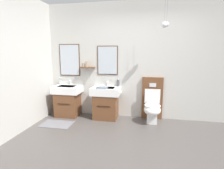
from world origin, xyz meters
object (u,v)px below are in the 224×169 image
object	(u,v)px
vanity_sink_right	(106,102)
folded_hand_towel	(103,88)
soap_dispenser	(118,83)
toilet	(152,105)
toothbrush_cup	(61,82)
vanity_sink_left	(68,100)

from	to	relation	value
vanity_sink_right	folded_hand_towel	size ratio (longest dim) A/B	3.43
soap_dispenser	folded_hand_towel	xyz separation A→B (m)	(-0.31, -0.33, -0.06)
toilet	soap_dispenser	distance (m)	0.95
toothbrush_cup	soap_dispenser	xyz separation A→B (m)	(1.50, 0.01, 0.03)
vanity_sink_left	soap_dispenser	distance (m)	1.33
vanity_sink_right	vanity_sink_left	bearing A→B (deg)	180.00
vanity_sink_left	toilet	world-z (taller)	toilet
toothbrush_cup	soap_dispenser	bearing A→B (deg)	0.39
vanity_sink_right	toothbrush_cup	size ratio (longest dim) A/B	3.93
vanity_sink_right	soap_dispenser	bearing A→B (deg)	34.13
vanity_sink_right	soap_dispenser	xyz separation A→B (m)	(0.27, 0.18, 0.44)
toilet	toothbrush_cup	xyz separation A→B (m)	(-2.31, 0.16, 0.43)
vanity_sink_left	soap_dispenser	world-z (taller)	soap_dispenser
folded_hand_towel	toilet	bearing A→B (deg)	8.08
vanity_sink_right	folded_hand_towel	distance (m)	0.41
vanity_sink_left	folded_hand_towel	bearing A→B (deg)	-9.09
toilet	folded_hand_towel	distance (m)	1.20
toothbrush_cup	folded_hand_towel	bearing A→B (deg)	-15.04
vanity_sink_left	vanity_sink_right	bearing A→B (deg)	0.00
toilet	toothbrush_cup	size ratio (longest dim) A/B	5.20
vanity_sink_left	toilet	size ratio (longest dim) A/B	0.76
toilet	toothbrush_cup	world-z (taller)	toilet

